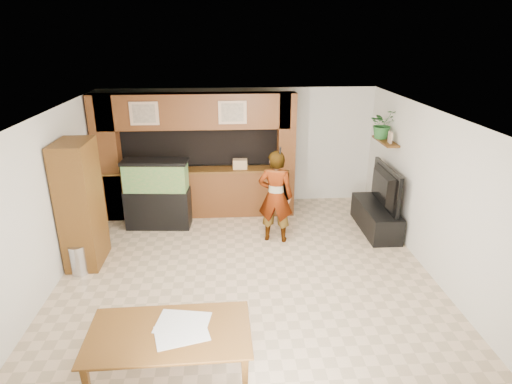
{
  "coord_description": "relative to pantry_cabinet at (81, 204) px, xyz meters",
  "views": [
    {
      "loc": [
        -0.25,
        -6.09,
        3.75
      ],
      "look_at": [
        0.2,
        0.6,
        1.21
      ],
      "focal_mm": 30.0,
      "sensor_mm": 36.0,
      "label": 1
    }
  ],
  "objects": [
    {
      "name": "floor",
      "position": [
        2.7,
        -0.6,
        -1.06
      ],
      "size": [
        6.5,
        6.5,
        0.0
      ],
      "primitive_type": "plane",
      "color": "#D0B390",
      "rests_on": "ground"
    },
    {
      "name": "ceiling",
      "position": [
        2.7,
        -0.6,
        1.54
      ],
      "size": [
        6.5,
        6.5,
        0.0
      ],
      "primitive_type": "plane",
      "color": "white",
      "rests_on": "wall_back"
    },
    {
      "name": "wall_back",
      "position": [
        2.7,
        2.65,
        0.24
      ],
      "size": [
        6.0,
        0.0,
        6.0
      ],
      "primitive_type": "plane",
      "rotation": [
        1.57,
        0.0,
        0.0
      ],
      "color": "silver",
      "rests_on": "floor"
    },
    {
      "name": "wall_left",
      "position": [
        -0.3,
        -0.6,
        0.24
      ],
      "size": [
        0.0,
        6.5,
        6.5
      ],
      "primitive_type": "plane",
      "rotation": [
        1.57,
        0.0,
        1.57
      ],
      "color": "silver",
      "rests_on": "floor"
    },
    {
      "name": "wall_right",
      "position": [
        5.7,
        -0.6,
        0.24
      ],
      "size": [
        0.0,
        6.5,
        6.5
      ],
      "primitive_type": "plane",
      "rotation": [
        1.57,
        0.0,
        -1.57
      ],
      "color": "silver",
      "rests_on": "floor"
    },
    {
      "name": "partition",
      "position": [
        1.75,
        2.04,
        0.25
      ],
      "size": [
        4.2,
        0.99,
        2.6
      ],
      "color": "brown",
      "rests_on": "floor"
    },
    {
      "name": "wall_clock",
      "position": [
        -0.27,
        0.4,
        0.84
      ],
      "size": [
        0.05,
        0.25,
        0.25
      ],
      "color": "black",
      "rests_on": "wall_left"
    },
    {
      "name": "wall_shelf",
      "position": [
        5.55,
        1.35,
        0.64
      ],
      "size": [
        0.25,
        0.9,
        0.04
      ],
      "primitive_type": "cube",
      "color": "brown",
      "rests_on": "wall_right"
    },
    {
      "name": "pantry_cabinet",
      "position": [
        0.0,
        0.0,
        0.0
      ],
      "size": [
        0.53,
        0.87,
        2.12
      ],
      "primitive_type": "cube",
      "color": "brown",
      "rests_on": "floor"
    },
    {
      "name": "trash_can",
      "position": [
        -0.03,
        -0.39,
        -0.81
      ],
      "size": [
        0.28,
        0.28,
        0.51
      ],
      "primitive_type": "cylinder",
      "color": "#B2B2B7",
      "rests_on": "floor"
    },
    {
      "name": "aquarium",
      "position": [
        1.02,
        1.35,
        -0.38
      ],
      "size": [
        1.26,
        0.47,
        1.4
      ],
      "rotation": [
        0.0,
        0.0,
        -0.08
      ],
      "color": "black",
      "rests_on": "floor"
    },
    {
      "name": "tv_stand",
      "position": [
        5.35,
        0.9,
        -0.8
      ],
      "size": [
        0.57,
        1.54,
        0.51
      ],
      "primitive_type": "cube",
      "color": "black",
      "rests_on": "floor"
    },
    {
      "name": "television",
      "position": [
        5.35,
        0.9,
        -0.15
      ],
      "size": [
        0.2,
        1.39,
        0.8
      ],
      "primitive_type": "imported",
      "rotation": [
        0.0,
        0.0,
        1.56
      ],
      "color": "black",
      "rests_on": "tv_stand"
    },
    {
      "name": "photo_frame",
      "position": [
        5.55,
        1.13,
        0.77
      ],
      "size": [
        0.04,
        0.17,
        0.22
      ],
      "primitive_type": "cube",
      "rotation": [
        0.0,
        0.0,
        -0.02
      ],
      "color": "tan",
      "rests_on": "wall_shelf"
    },
    {
      "name": "potted_plant",
      "position": [
        5.52,
        1.52,
        0.95
      ],
      "size": [
        0.64,
        0.6,
        0.58
      ],
      "primitive_type": "imported",
      "rotation": [
        0.0,
        0.0,
        0.32
      ],
      "color": "#29672D",
      "rests_on": "wall_shelf"
    },
    {
      "name": "person",
      "position": [
        3.3,
        0.59,
        -0.18
      ],
      "size": [
        0.72,
        0.55,
        1.76
      ],
      "primitive_type": "imported",
      "rotation": [
        0.0,
        0.0,
        2.92
      ],
      "color": "#8B694C",
      "rests_on": "floor"
    },
    {
      "name": "microphone",
      "position": [
        3.35,
        0.43,
        0.74
      ],
      "size": [
        0.03,
        0.09,
        0.15
      ],
      "primitive_type": "cylinder",
      "rotation": [
        0.44,
        0.0,
        0.0
      ],
      "color": "black",
      "rests_on": "person"
    },
    {
      "name": "dining_table",
      "position": [
        1.75,
        -2.81,
        -0.74
      ],
      "size": [
        1.82,
        1.04,
        0.63
      ],
      "primitive_type": "imported",
      "rotation": [
        0.0,
        0.0,
        0.02
      ],
      "color": "brown",
      "rests_on": "floor"
    },
    {
      "name": "newspaper_a",
      "position": [
        1.89,
        -2.63,
        -0.42
      ],
      "size": [
        0.66,
        0.53,
        0.01
      ],
      "primitive_type": "cube",
      "rotation": [
        0.0,
        0.0,
        -0.18
      ],
      "color": "silver",
      "rests_on": "dining_table"
    },
    {
      "name": "newspaper_b",
      "position": [
        1.89,
        -2.82,
        -0.42
      ],
      "size": [
        0.66,
        0.55,
        0.01
      ],
      "primitive_type": "cube",
      "rotation": [
        0.0,
        0.0,
        0.26
      ],
      "color": "silver",
      "rests_on": "dining_table"
    },
    {
      "name": "newspaper_c",
      "position": [
        1.9,
        -2.61,
        -0.42
      ],
      "size": [
        0.56,
        0.46,
        0.01
      ],
      "primitive_type": "cube",
      "rotation": [
        0.0,
        0.0,
        -0.21
      ],
      "color": "silver",
      "rests_on": "dining_table"
    },
    {
      "name": "counter_box",
      "position": [
        2.69,
        1.85,
        0.08
      ],
      "size": [
        0.3,
        0.21,
        0.2
      ],
      "primitive_type": "cube",
      "rotation": [
        0.0,
        0.0,
        -0.04
      ],
      "color": "tan",
      "rests_on": "partition"
    }
  ]
}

